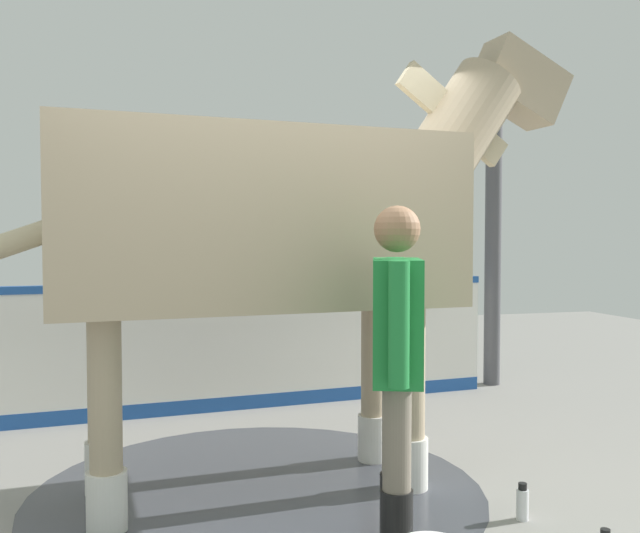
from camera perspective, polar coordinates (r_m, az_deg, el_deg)
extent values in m
cube|color=gray|center=(3.82, -3.90, -20.24)|extent=(16.00, 16.00, 0.02)
cylinder|color=#42444C|center=(4.11, -5.24, -18.38)|extent=(2.60, 2.60, 0.00)
cube|color=white|center=(5.74, -9.98, -7.08)|extent=(0.49, 5.30, 1.03)
cube|color=#1E4C99|center=(5.67, -10.02, -1.62)|extent=(0.51, 5.30, 0.06)
cube|color=#1E4C99|center=(5.83, -9.95, -11.51)|extent=(0.49, 5.30, 0.12)
cylinder|color=#4C4C51|center=(6.89, 14.46, 2.40)|extent=(0.16, 0.16, 2.93)
cube|color=tan|center=(3.84, -5.33, 3.90)|extent=(1.14, 2.29, 0.97)
cylinder|color=tan|center=(4.47, 4.54, -9.49)|extent=(0.16, 0.16, 1.08)
cylinder|color=silver|center=(4.57, 4.52, -14.25)|extent=(0.20, 0.20, 0.30)
cylinder|color=tan|center=(4.00, 7.74, -10.91)|extent=(0.16, 0.16, 1.08)
cylinder|color=silver|center=(4.11, 7.70, -16.18)|extent=(0.20, 0.20, 0.30)
cylinder|color=tan|center=(4.09, -17.99, -10.72)|extent=(0.16, 0.16, 1.08)
cylinder|color=silver|center=(4.19, -17.92, -15.89)|extent=(0.20, 0.20, 0.30)
cylinder|color=tan|center=(3.57, -17.71, -12.64)|extent=(0.16, 0.16, 1.08)
cylinder|color=silver|center=(3.69, -17.63, -18.46)|extent=(0.20, 0.20, 0.30)
cylinder|color=tan|center=(4.38, 11.20, 10.58)|extent=(0.51, 0.92, 1.01)
cube|color=#C6B793|center=(4.40, 11.21, 12.45)|extent=(0.12, 0.79, 0.62)
cube|color=tan|center=(4.71, 16.48, 14.64)|extent=(0.33, 0.67, 0.56)
cylinder|color=#C6B793|center=(3.73, -23.70, 2.21)|extent=(0.18, 0.71, 0.35)
cylinder|color=black|center=(3.29, 6.50, -20.90)|extent=(0.15, 0.15, 0.32)
cylinder|color=slate|center=(3.15, 6.54, -14.22)|extent=(0.13, 0.13, 0.48)
cylinder|color=black|center=(3.48, 6.38, -19.54)|extent=(0.15, 0.15, 0.32)
cylinder|color=slate|center=(3.35, 6.42, -13.19)|extent=(0.13, 0.13, 0.48)
cube|color=#1E7F38|center=(3.15, 6.52, -4.51)|extent=(0.51, 0.37, 0.57)
cylinder|color=#1E7F38|center=(2.86, 6.71, -4.91)|extent=(0.09, 0.09, 0.54)
cylinder|color=#1E7F38|center=(3.42, 6.37, -3.70)|extent=(0.09, 0.09, 0.54)
sphere|color=#936B4C|center=(3.12, 6.56, 3.18)|extent=(0.22, 0.22, 0.22)
cylinder|color=white|center=(3.84, 16.78, -18.77)|extent=(0.06, 0.06, 0.16)
cylinder|color=black|center=(3.81, 16.80, -17.42)|extent=(0.04, 0.04, 0.03)
cylinder|color=black|center=(3.37, 23.03, -20.08)|extent=(0.04, 0.04, 0.04)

